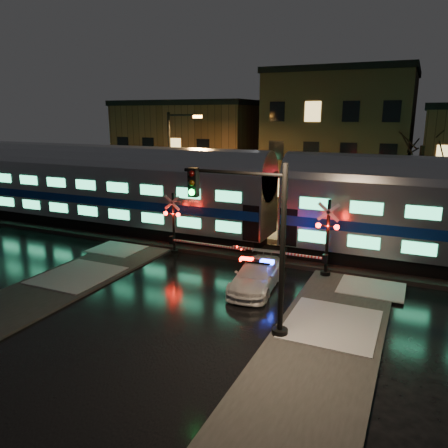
{
  "coord_description": "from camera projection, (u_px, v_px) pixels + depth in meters",
  "views": [
    {
      "loc": [
        9.14,
        -19.1,
        8.17
      ],
      "look_at": [
        -0.69,
        2.5,
        2.2
      ],
      "focal_mm": 35.0,
      "sensor_mm": 36.0,
      "label": 1
    }
  ],
  "objects": [
    {
      "name": "ground",
      "position": [
        216.0,
        277.0,
        22.53
      ],
      "size": [
        120.0,
        120.0,
        0.0
      ],
      "primitive_type": "plane",
      "color": "black",
      "rests_on": "ground"
    },
    {
      "name": "ballast",
      "position": [
        251.0,
        249.0,
        26.91
      ],
      "size": [
        90.0,
        4.2,
        0.24
      ],
      "primitive_type": "cube",
      "color": "black",
      "rests_on": "ground"
    },
    {
      "name": "sidewalk_left",
      "position": [
        31.0,
        298.0,
        19.83
      ],
      "size": [
        4.0,
        20.0,
        0.12
      ],
      "primitive_type": "cube",
      "color": "#2D2D2D",
      "rests_on": "ground"
    },
    {
      "name": "sidewalk_right",
      "position": [
        314.0,
        364.0,
        14.61
      ],
      "size": [
        4.0,
        20.0,
        0.12
      ],
      "primitive_type": "cube",
      "color": "#2D2D2D",
      "rests_on": "ground"
    },
    {
      "name": "building_left",
      "position": [
        195.0,
        150.0,
        46.07
      ],
      "size": [
        14.0,
        10.0,
        9.0
      ],
      "primitive_type": "cube",
      "color": "#543220",
      "rests_on": "ground"
    },
    {
      "name": "building_mid",
      "position": [
        340.0,
        141.0,
        40.18
      ],
      "size": [
        12.0,
        11.0,
        11.5
      ],
      "primitive_type": "cube",
      "color": "brown",
      "rests_on": "ground"
    },
    {
      "name": "train",
      "position": [
        278.0,
        199.0,
        25.45
      ],
      "size": [
        51.0,
        3.12,
        5.92
      ],
      "color": "black",
      "rests_on": "ballast"
    },
    {
      "name": "police_car",
      "position": [
        256.0,
        276.0,
        20.88
      ],
      "size": [
        2.3,
        4.81,
        1.51
      ],
      "rotation": [
        0.0,
        0.0,
        0.09
      ],
      "color": "silver",
      "rests_on": "ground"
    },
    {
      "name": "crossing_signal_right",
      "position": [
        320.0,
        245.0,
        22.24
      ],
      "size": [
        5.76,
        0.65,
        4.08
      ],
      "color": "black",
      "rests_on": "ground"
    },
    {
      "name": "crossing_signal_left",
      "position": [
        178.0,
        231.0,
        25.61
      ],
      "size": [
        5.3,
        0.63,
        3.75
      ],
      "color": "black",
      "rests_on": "ground"
    },
    {
      "name": "traffic_light",
      "position": [
        255.0,
        246.0,
        16.03
      ],
      "size": [
        4.25,
        0.74,
        6.57
      ],
      "rotation": [
        0.0,
        0.0,
        0.04
      ],
      "color": "black",
      "rests_on": "ground"
    },
    {
      "name": "streetlight",
      "position": [
        173.0,
        161.0,
        32.44
      ],
      "size": [
        2.79,
        0.29,
        8.33
      ],
      "color": "black",
      "rests_on": "ground"
    }
  ]
}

